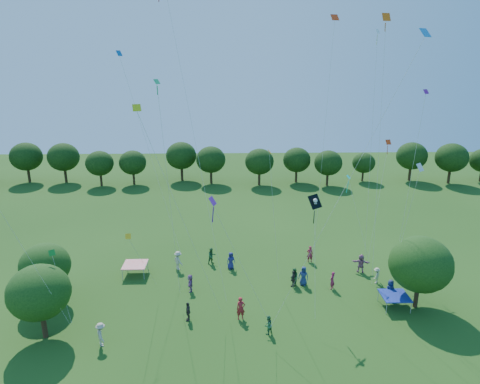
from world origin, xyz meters
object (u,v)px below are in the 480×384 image
near_tree_west (39,292)px  near_tree_north (45,266)px  near_tree_east (421,264)px  tent_blue (395,296)px  red_high_kite (171,21)px  pirate_kite (315,203)px  tent_red_stripe (135,265)px

near_tree_west → near_tree_north: (-1.64, 4.98, -0.36)m
near_tree_west → near_tree_east: size_ratio=0.93×
near_tree_east → tent_blue: (-1.80, 0.01, -2.85)m
near_tree_east → red_high_kite: red_high_kite is taller
near_tree_west → tent_blue: bearing=6.9°
near_tree_north → pirate_kite: pirate_kite is taller
near_tree_west → red_high_kite: 22.01m
near_tree_north → red_high_kite: size_ratio=0.20×
near_tree_west → near_tree_east: 29.34m
near_tree_north → red_high_kite: bearing=7.6°
near_tree_east → near_tree_west: bearing=-173.5°
near_tree_west → near_tree_north: bearing=108.2°
near_tree_west → pirate_kite: 21.45m
near_tree_east → tent_red_stripe: bearing=165.6°
pirate_kite → red_high_kite: 17.54m
tent_blue → red_high_kite: red_high_kite is taller
near_tree_north → tent_red_stripe: bearing=36.3°
near_tree_west → pirate_kite: (20.43, 3.90, 5.27)m
near_tree_west → red_high_kite: size_ratio=0.22×
tent_red_stripe → pirate_kite: size_ratio=0.27×
tent_red_stripe → red_high_kite: size_ratio=0.08×
near_tree_east → tent_red_stripe: (-24.48, 6.29, -2.85)m
near_tree_north → near_tree_east: size_ratio=0.85×
near_tree_west → tent_red_stripe: 11.02m
tent_red_stripe → pirate_kite: 18.55m
tent_blue → near_tree_east: bearing=-0.3°
near_tree_north → red_high_kite: 22.19m
tent_red_stripe → pirate_kite: (15.75, -5.71, 7.95)m
near_tree_east → near_tree_north: bearing=176.9°
near_tree_west → red_high_kite: bearing=34.2°
pirate_kite → red_high_kite: size_ratio=0.31×
near_tree_north → near_tree_east: bearing=-3.1°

